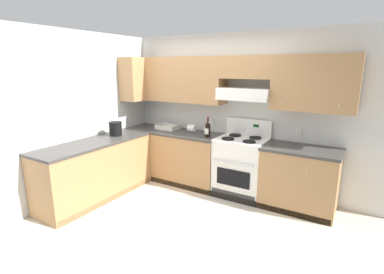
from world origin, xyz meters
TOP-DOWN VIEW (x-y plane):
  - ground_plane at (0.00, 0.00)m, footprint 7.04×7.04m
  - wall_back at (0.41, 1.53)m, footprint 4.68×0.57m
  - wall_left at (-1.59, 0.23)m, footprint 0.47×4.00m
  - counter_back_run at (0.16, 1.24)m, footprint 3.60×0.65m
  - counter_left_run at (-1.24, -0.00)m, footprint 0.63×1.91m
  - stove at (0.64, 1.25)m, footprint 0.76×0.62m
  - wine_bottle at (0.10, 1.15)m, footprint 0.08×0.08m
  - bowl at (-0.83, 1.31)m, footprint 0.39×0.25m
  - bucket at (-1.25, 0.46)m, footprint 0.22×0.22m
  - paper_towel_roll at (-0.32, 1.34)m, footprint 0.13×0.13m

SIDE VIEW (x-z plane):
  - ground_plane at x=0.00m, z-range 0.00..0.00m
  - counter_back_run at x=0.16m, z-range 0.00..0.91m
  - counter_left_run at x=-1.24m, z-range 0.00..0.91m
  - stove at x=0.64m, z-range -0.12..1.08m
  - bowl at x=-0.83m, z-range 0.90..0.98m
  - paper_towel_roll at x=-0.32m, z-range 0.91..1.04m
  - bucket at x=-1.25m, z-range 0.92..1.14m
  - wine_bottle at x=0.10m, z-range 0.88..1.21m
  - wall_left at x=-1.59m, z-range 0.07..2.62m
  - wall_back at x=0.41m, z-range 0.20..2.75m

